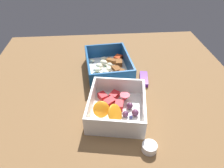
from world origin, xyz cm
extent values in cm
cube|color=brown|center=(0.00, 0.00, 1.00)|extent=(80.00, 80.00, 2.00)
cube|color=white|center=(-10.23, -0.11, 2.30)|extent=(19.49, 15.32, 0.60)
cube|color=#19518C|center=(-19.04, -0.93, 5.09)|extent=(1.86, 13.69, 4.98)
cube|color=#19518C|center=(-1.41, 0.70, 5.09)|extent=(1.86, 13.69, 4.98)
cube|color=#19518C|center=(-10.83, 6.41, 5.09)|extent=(17.09, 2.17, 4.98)
cube|color=#19518C|center=(-9.62, -6.63, 5.09)|extent=(17.09, 2.17, 4.98)
ellipsoid|color=beige|center=(-9.27, -3.82, 3.52)|extent=(2.30, 2.92, 1.31)
ellipsoid|color=beige|center=(-15.67, -5.53, 3.30)|extent=(1.61, 2.14, 1.00)
ellipsoid|color=beige|center=(-11.67, -3.08, 3.51)|extent=(3.05, 3.14, 1.29)
ellipsoid|color=beige|center=(-5.93, -4.50, 3.37)|extent=(1.93, 2.45, 1.09)
ellipsoid|color=beige|center=(-16.36, -1.37, 3.42)|extent=(2.35, 2.76, 1.17)
ellipsoid|color=beige|center=(-12.32, 0.56, 3.34)|extent=(2.57, 2.54, 1.06)
ellipsoid|color=beige|center=(-9.75, -0.26, 3.47)|extent=(2.78, 2.20, 1.24)
ellipsoid|color=beige|center=(-13.54, -1.48, 3.58)|extent=(3.03, 3.40, 1.41)
ellipsoid|color=beige|center=(-3.93, 0.09, 3.47)|extent=(2.86, 2.35, 1.24)
ellipsoid|color=beige|center=(-3.75, -2.86, 3.33)|extent=(2.35, 1.87, 1.05)
ellipsoid|color=beige|center=(-7.41, -1.06, 3.48)|extent=(2.90, 3.07, 1.26)
cube|color=brown|center=(-9.74, 2.56, 3.15)|extent=(3.73, 3.31, 1.10)
cube|color=brown|center=(-14.76, 1.48, 3.26)|extent=(3.21, 3.95, 1.31)
cube|color=brown|center=(-6.99, 4.76, 3.27)|extent=(3.52, 3.48, 1.34)
cube|color=brown|center=(-12.91, 3.72, 3.46)|extent=(3.04, 2.33, 1.72)
cube|color=red|center=(-3.92, 2.91, 3.39)|extent=(3.61, 2.43, 1.58)
cube|color=red|center=(-16.45, 3.85, 3.36)|extent=(3.54, 3.39, 1.52)
cube|color=#387A33|center=(-12.26, -0.99, 2.70)|extent=(0.60, 0.40, 0.20)
cube|color=#387A33|center=(-6.02, 1.23, 2.70)|extent=(0.60, 0.40, 0.20)
cube|color=#387A33|center=(-8.46, -3.76, 2.70)|extent=(0.60, 0.40, 0.20)
cube|color=#387A33|center=(-8.05, 0.80, 2.70)|extent=(0.60, 0.40, 0.20)
cube|color=#387A33|center=(-4.48, -3.58, 2.70)|extent=(0.60, 0.40, 0.20)
cube|color=white|center=(9.06, 0.80, 2.30)|extent=(18.16, 16.52, 0.60)
cube|color=white|center=(1.49, 2.13, 4.97)|extent=(3.01, 13.86, 4.74)
cube|color=white|center=(16.64, -0.53, 4.97)|extent=(3.01, 13.86, 4.74)
cube|color=white|center=(10.22, 7.38, 4.97)|extent=(14.66, 3.15, 4.74)
cube|color=white|center=(7.91, -5.78, 4.97)|extent=(14.66, 3.15, 4.74)
ellipsoid|color=orange|center=(12.71, -0.33, 5.17)|extent=(6.21, 5.80, 4.94)
ellipsoid|color=orange|center=(10.32, -3.24, 4.71)|extent=(4.17, 4.48, 4.01)
cube|color=red|center=(3.85, 0.65, 3.42)|extent=(3.41, 3.28, 1.64)
cube|color=red|center=(3.99, -2.60, 3.38)|extent=(3.21, 2.92, 1.57)
cube|color=red|center=(7.95, 1.49, 3.46)|extent=(3.24, 2.69, 1.71)
cube|color=red|center=(6.51, -0.83, 3.45)|extent=(3.37, 3.53, 1.69)
sphere|color=#562D4C|center=(11.15, 2.73, 3.40)|extent=(1.59, 1.59, 1.59)
sphere|color=#562D4C|center=(10.99, 5.22, 3.50)|extent=(1.80, 1.80, 1.80)
sphere|color=#562D4C|center=(8.32, 4.25, 3.44)|extent=(1.67, 1.67, 1.67)
cone|color=red|center=(5.40, 3.28, 3.68)|extent=(2.70, 2.70, 2.16)
sphere|color=navy|center=(12.00, 3.96, 3.05)|extent=(0.91, 0.91, 0.91)
sphere|color=navy|center=(14.28, 2.83, 3.10)|extent=(0.99, 0.99, 0.99)
sphere|color=navy|center=(15.52, 3.44, 3.11)|extent=(1.02, 1.02, 1.02)
cube|color=#51197A|center=(-4.18, 10.62, 2.60)|extent=(7.30, 3.53, 1.20)
cylinder|color=white|center=(20.93, 6.62, 2.90)|extent=(3.27, 3.27, 1.79)
camera|label=1|loc=(46.88, -3.56, 40.57)|focal=33.06mm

